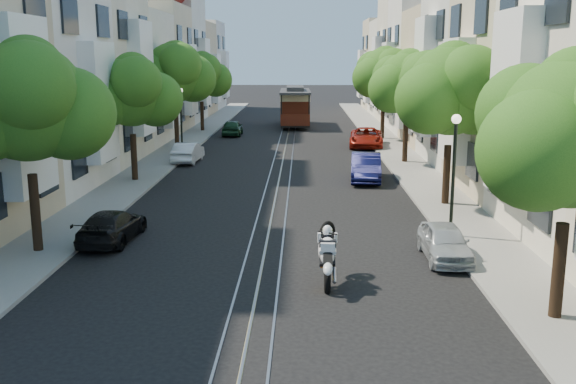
# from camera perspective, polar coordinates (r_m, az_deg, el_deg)

# --- Properties ---
(ground) EXTENTS (200.00, 200.00, 0.00)m
(ground) POSITION_cam_1_polar(r_m,az_deg,el_deg) (45.83, -0.19, 4.22)
(ground) COLOR black
(ground) RESTS_ON ground
(sidewalk_east) EXTENTS (2.50, 80.00, 0.12)m
(sidewalk_east) POSITION_cam_1_polar(r_m,az_deg,el_deg) (46.20, 8.86, 4.22)
(sidewalk_east) COLOR gray
(sidewalk_east) RESTS_ON ground
(sidewalk_west) EXTENTS (2.50, 80.00, 0.12)m
(sidewalk_west) POSITION_cam_1_polar(r_m,az_deg,el_deg) (46.58, -9.17, 4.27)
(sidewalk_west) COLOR gray
(sidewalk_west) RESTS_ON ground
(rail_left) EXTENTS (0.06, 80.00, 0.02)m
(rail_left) POSITION_cam_1_polar(r_m,az_deg,el_deg) (45.85, -0.88, 4.24)
(rail_left) COLOR gray
(rail_left) RESTS_ON ground
(rail_slot) EXTENTS (0.06, 80.00, 0.02)m
(rail_slot) POSITION_cam_1_polar(r_m,az_deg,el_deg) (45.83, -0.19, 4.23)
(rail_slot) COLOR gray
(rail_slot) RESTS_ON ground
(rail_right) EXTENTS (0.06, 80.00, 0.02)m
(rail_right) POSITION_cam_1_polar(r_m,az_deg,el_deg) (45.82, 0.50, 4.23)
(rail_right) COLOR gray
(rail_right) RESTS_ON ground
(lane_line) EXTENTS (0.08, 80.00, 0.01)m
(lane_line) POSITION_cam_1_polar(r_m,az_deg,el_deg) (45.83, -0.19, 4.23)
(lane_line) COLOR tan
(lane_line) RESTS_ON ground
(townhouses_east) EXTENTS (7.75, 72.00, 12.00)m
(townhouses_east) POSITION_cam_1_polar(r_m,az_deg,el_deg) (46.56, 14.82, 10.36)
(townhouses_east) COLOR beige
(townhouses_east) RESTS_ON ground
(townhouses_west) EXTENTS (7.75, 72.00, 11.76)m
(townhouses_west) POSITION_cam_1_polar(r_m,az_deg,el_deg) (47.18, -15.01, 10.24)
(townhouses_west) COLOR silver
(townhouses_west) RESTS_ON ground
(tree_e_a) EXTENTS (4.72, 3.87, 6.27)m
(tree_e_a) POSITION_cam_1_polar(r_m,az_deg,el_deg) (15.69, 24.08, 4.52)
(tree_e_a) COLOR black
(tree_e_a) RESTS_ON ground
(tree_e_b) EXTENTS (4.93, 4.08, 6.68)m
(tree_e_b) POSITION_cam_1_polar(r_m,az_deg,el_deg) (27.10, 14.40, 8.58)
(tree_e_b) COLOR black
(tree_e_b) RESTS_ON ground
(tree_e_c) EXTENTS (4.84, 3.99, 6.52)m
(tree_e_c) POSITION_cam_1_polar(r_m,az_deg,el_deg) (37.89, 10.67, 9.39)
(tree_e_c) COLOR black
(tree_e_c) RESTS_ON ground
(tree_e_d) EXTENTS (5.01, 4.16, 6.85)m
(tree_e_d) POSITION_cam_1_polar(r_m,az_deg,el_deg) (48.77, 8.60, 10.30)
(tree_e_d) COLOR black
(tree_e_d) RESTS_ON ground
(tree_w_a) EXTENTS (4.93, 4.08, 6.68)m
(tree_w_a) POSITION_cam_1_polar(r_m,az_deg,el_deg) (21.14, -22.11, 7.25)
(tree_w_a) COLOR black
(tree_w_a) RESTS_ON ground
(tree_w_b) EXTENTS (4.72, 3.87, 6.27)m
(tree_w_b) POSITION_cam_1_polar(r_m,az_deg,el_deg) (32.51, -13.70, 8.52)
(tree_w_b) COLOR black
(tree_w_b) RESTS_ON ground
(tree_w_c) EXTENTS (5.13, 4.28, 7.09)m
(tree_w_c) POSITION_cam_1_polar(r_m,az_deg,el_deg) (43.20, -9.97, 10.33)
(tree_w_c) COLOR black
(tree_w_c) RESTS_ON ground
(tree_w_d) EXTENTS (4.84, 3.99, 6.52)m
(tree_w_d) POSITION_cam_1_polar(r_m,az_deg,el_deg) (54.05, -7.67, 10.18)
(tree_w_d) COLOR black
(tree_w_d) RESTS_ON ground
(lamp_east) EXTENTS (0.32, 0.32, 4.16)m
(lamp_east) POSITION_cam_1_polar(r_m,az_deg,el_deg) (22.24, 14.57, 3.02)
(lamp_east) COLOR black
(lamp_east) RESTS_ON ground
(lamp_west) EXTENTS (0.32, 0.32, 4.16)m
(lamp_west) POSITION_cam_1_polar(r_m,az_deg,el_deg) (40.24, -9.50, 7.06)
(lamp_west) COLOR black
(lamp_west) RESTS_ON ground
(sportbike_rider) EXTENTS (0.56, 2.22, 1.66)m
(sportbike_rider) POSITION_cam_1_polar(r_m,az_deg,el_deg) (17.61, 3.52, -5.32)
(sportbike_rider) COLOR black
(sportbike_rider) RESTS_ON ground
(cable_car) EXTENTS (2.77, 8.50, 3.25)m
(cable_car) POSITION_cam_1_polar(r_m,az_deg,el_deg) (58.09, 0.64, 7.76)
(cable_car) COLOR black
(cable_car) RESTS_ON ground
(parked_car_e_near) EXTENTS (1.32, 3.27, 1.11)m
(parked_car_e_near) POSITION_cam_1_polar(r_m,az_deg,el_deg) (20.37, 13.76, -4.33)
(parked_car_e_near) COLOR #A6ACB2
(parked_car_e_near) RESTS_ON ground
(parked_car_e_mid) EXTENTS (1.79, 4.28, 1.37)m
(parked_car_e_mid) POSITION_cam_1_polar(r_m,az_deg,el_deg) (32.57, 6.94, 2.20)
(parked_car_e_mid) COLOR #0C0E3C
(parked_car_e_mid) RESTS_ON ground
(parked_car_e_far) EXTENTS (2.68, 5.02, 1.34)m
(parked_car_e_far) POSITION_cam_1_polar(r_m,az_deg,el_deg) (44.84, 6.97, 4.83)
(parked_car_e_far) COLOR maroon
(parked_car_e_far) RESTS_ON ground
(parked_car_w_near) EXTENTS (1.73, 3.83, 1.09)m
(parked_car_w_near) POSITION_cam_1_polar(r_m,az_deg,el_deg) (22.47, -15.38, -2.93)
(parked_car_w_near) COLOR black
(parked_car_w_near) RESTS_ON ground
(parked_car_w_mid) EXTENTS (1.44, 3.70, 1.20)m
(parked_car_w_mid) POSITION_cam_1_polar(r_m,az_deg,el_deg) (38.49, -8.89, 3.51)
(parked_car_w_mid) COLOR silver
(parked_car_w_mid) RESTS_ON ground
(parked_car_w_far) EXTENTS (1.53, 3.72, 1.26)m
(parked_car_w_far) POSITION_cam_1_polar(r_m,az_deg,el_deg) (51.36, -4.97, 5.72)
(parked_car_w_far) COLOR #153620
(parked_car_w_far) RESTS_ON ground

